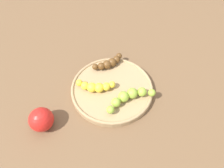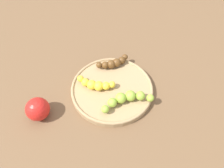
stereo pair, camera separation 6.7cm
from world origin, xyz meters
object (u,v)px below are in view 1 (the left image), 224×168
object	(u,v)px
banana_yellow	(96,86)
banana_overripe	(109,63)
apple_red	(41,120)
fruit_bowl	(112,89)
banana_green	(129,97)

from	to	relation	value
banana_yellow	banana_overripe	world-z (taller)	banana_yellow
banana_yellow	apple_red	world-z (taller)	apple_red
banana_yellow	apple_red	xyz separation A→B (m)	(0.13, 0.15, 0.00)
banana_yellow	fruit_bowl	bearing A→B (deg)	100.84
banana_overripe	banana_green	bearing A→B (deg)	-7.87
banana_green	apple_red	size ratio (longest dim) A/B	1.95
banana_overripe	apple_red	distance (m)	0.30
fruit_bowl	banana_yellow	world-z (taller)	banana_yellow
fruit_bowl	banana_green	bearing A→B (deg)	148.39
banana_green	apple_red	distance (m)	0.27
banana_green	apple_red	xyz separation A→B (m)	(0.24, 0.13, -0.00)
fruit_bowl	banana_green	distance (m)	0.08
banana_yellow	banana_green	xyz separation A→B (m)	(-0.11, 0.02, 0.00)
banana_green	banana_overripe	size ratio (longest dim) A/B	1.44
banana_yellow	banana_overripe	size ratio (longest dim) A/B	1.35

